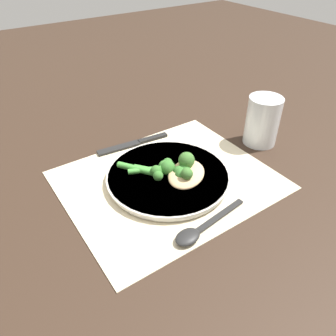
{
  "coord_description": "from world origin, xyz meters",
  "views": [
    {
      "loc": [
        -0.3,
        -0.44,
        0.43
      ],
      "look_at": [
        0.0,
        0.0,
        0.03
      ],
      "focal_mm": 35.0,
      "sensor_mm": 36.0,
      "label": 1
    }
  ],
  "objects_px": {
    "plate": "(168,176)",
    "water_glass": "(262,120)",
    "knife": "(134,143)",
    "broccoli_stalk_left": "(178,172)",
    "broccoli_stalk_right": "(151,171)",
    "chicken_fillet": "(186,174)",
    "broccoli_stalk_rear": "(164,166)",
    "spoon": "(195,232)"
  },
  "relations": [
    {
      "from": "broccoli_stalk_rear",
      "to": "knife",
      "type": "xyz_separation_m",
      "value": [
        0.01,
        0.15,
        -0.02
      ]
    },
    {
      "from": "knife",
      "to": "spoon",
      "type": "bearing_deg",
      "value": 175.37
    },
    {
      "from": "broccoli_stalk_right",
      "to": "knife",
      "type": "relative_size",
      "value": 0.55
    },
    {
      "from": "broccoli_stalk_left",
      "to": "broccoli_stalk_rear",
      "type": "xyz_separation_m",
      "value": [
        -0.01,
        0.03,
        -0.0
      ]
    },
    {
      "from": "spoon",
      "to": "water_glass",
      "type": "bearing_deg",
      "value": -71.1
    },
    {
      "from": "chicken_fillet",
      "to": "plate",
      "type": "bearing_deg",
      "value": 124.91
    },
    {
      "from": "broccoli_stalk_rear",
      "to": "water_glass",
      "type": "height_order",
      "value": "water_glass"
    },
    {
      "from": "broccoli_stalk_right",
      "to": "water_glass",
      "type": "height_order",
      "value": "water_glass"
    },
    {
      "from": "knife",
      "to": "broccoli_stalk_rear",
      "type": "bearing_deg",
      "value": -178.79
    },
    {
      "from": "knife",
      "to": "water_glass",
      "type": "xyz_separation_m",
      "value": [
        0.26,
        -0.16,
        0.05
      ]
    },
    {
      "from": "broccoli_stalk_left",
      "to": "broccoli_stalk_rear",
      "type": "height_order",
      "value": "broccoli_stalk_rear"
    },
    {
      "from": "broccoli_stalk_rear",
      "to": "water_glass",
      "type": "distance_m",
      "value": 0.28
    },
    {
      "from": "chicken_fillet",
      "to": "broccoli_stalk_rear",
      "type": "distance_m",
      "value": 0.05
    },
    {
      "from": "chicken_fillet",
      "to": "knife",
      "type": "height_order",
      "value": "chicken_fillet"
    },
    {
      "from": "chicken_fillet",
      "to": "broccoli_stalk_left",
      "type": "relative_size",
      "value": 1.13
    },
    {
      "from": "broccoli_stalk_right",
      "to": "knife",
      "type": "height_order",
      "value": "broccoli_stalk_right"
    },
    {
      "from": "plate",
      "to": "broccoli_stalk_rear",
      "type": "relative_size",
      "value": 2.71
    },
    {
      "from": "broccoli_stalk_right",
      "to": "spoon",
      "type": "xyz_separation_m",
      "value": [
        -0.02,
        -0.17,
        -0.02
      ]
    },
    {
      "from": "broccoli_stalk_left",
      "to": "knife",
      "type": "xyz_separation_m",
      "value": [
        -0.0,
        0.18,
        -0.02
      ]
    },
    {
      "from": "spoon",
      "to": "water_glass",
      "type": "distance_m",
      "value": 0.36
    },
    {
      "from": "broccoli_stalk_rear",
      "to": "broccoli_stalk_right",
      "type": "bearing_deg",
      "value": -73.63
    },
    {
      "from": "plate",
      "to": "broccoli_stalk_left",
      "type": "xyz_separation_m",
      "value": [
        0.01,
        -0.02,
        0.02
      ]
    },
    {
      "from": "broccoli_stalk_right",
      "to": "water_glass",
      "type": "xyz_separation_m",
      "value": [
        0.3,
        -0.01,
        0.03
      ]
    },
    {
      "from": "plate",
      "to": "knife",
      "type": "bearing_deg",
      "value": 86.43
    },
    {
      "from": "broccoli_stalk_left",
      "to": "water_glass",
      "type": "bearing_deg",
      "value": 146.97
    },
    {
      "from": "chicken_fillet",
      "to": "broccoli_stalk_rear",
      "type": "relative_size",
      "value": 1.28
    },
    {
      "from": "chicken_fillet",
      "to": "spoon",
      "type": "relative_size",
      "value": 0.72
    },
    {
      "from": "plate",
      "to": "water_glass",
      "type": "distance_m",
      "value": 0.28
    },
    {
      "from": "broccoli_stalk_left",
      "to": "chicken_fillet",
      "type": "bearing_deg",
      "value": 97.09
    },
    {
      "from": "chicken_fillet",
      "to": "spoon",
      "type": "distance_m",
      "value": 0.14
    },
    {
      "from": "plate",
      "to": "broccoli_stalk_rear",
      "type": "bearing_deg",
      "value": 96.89
    },
    {
      "from": "broccoli_stalk_rear",
      "to": "broccoli_stalk_left",
      "type": "bearing_deg",
      "value": 44.43
    },
    {
      "from": "plate",
      "to": "broccoli_stalk_left",
      "type": "bearing_deg",
      "value": -62.74
    },
    {
      "from": "broccoli_stalk_rear",
      "to": "knife",
      "type": "distance_m",
      "value": 0.15
    },
    {
      "from": "chicken_fillet",
      "to": "broccoli_stalk_rear",
      "type": "bearing_deg",
      "value": 118.49
    },
    {
      "from": "plate",
      "to": "water_glass",
      "type": "xyz_separation_m",
      "value": [
        0.27,
        0.0,
        0.05
      ]
    },
    {
      "from": "chicken_fillet",
      "to": "broccoli_stalk_left",
      "type": "distance_m",
      "value": 0.02
    },
    {
      "from": "broccoli_stalk_rear",
      "to": "spoon",
      "type": "xyz_separation_m",
      "value": [
        -0.05,
        -0.16,
        -0.02
      ]
    },
    {
      "from": "knife",
      "to": "broccoli_stalk_left",
      "type": "bearing_deg",
      "value": -174.17
    },
    {
      "from": "knife",
      "to": "spoon",
      "type": "xyz_separation_m",
      "value": [
        -0.06,
        -0.31,
        0.0
      ]
    },
    {
      "from": "spoon",
      "to": "knife",
      "type": "bearing_deg",
      "value": -17.26
    },
    {
      "from": "chicken_fillet",
      "to": "spoon",
      "type": "bearing_deg",
      "value": -120.14
    }
  ]
}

